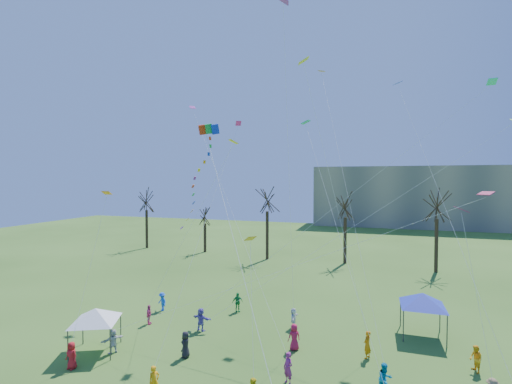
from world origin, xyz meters
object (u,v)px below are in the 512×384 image
(canopy_tent_white, at_px, (96,315))
(canopy_tent_blue, at_px, (423,300))
(distant_building, at_px, (439,197))
(big_box_kite, at_px, (200,185))

(canopy_tent_white, relative_size, canopy_tent_blue, 0.84)
(canopy_tent_blue, bearing_deg, canopy_tent_white, -156.38)
(canopy_tent_white, xyz_separation_m, canopy_tent_blue, (21.55, 9.42, 0.23))
(canopy_tent_white, bearing_deg, distant_building, 66.37)
(big_box_kite, xyz_separation_m, canopy_tent_blue, (15.05, 6.61, -8.63))
(distant_building, xyz_separation_m, canopy_tent_white, (-34.19, -78.14, -4.95))
(big_box_kite, xyz_separation_m, canopy_tent_white, (-6.51, -2.82, -8.86))
(big_box_kite, height_order, canopy_tent_white, big_box_kite)
(big_box_kite, bearing_deg, canopy_tent_blue, 23.70)
(distant_building, xyz_separation_m, big_box_kite, (-27.68, -75.32, 3.91))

